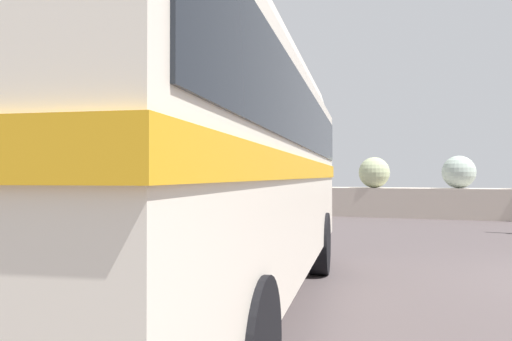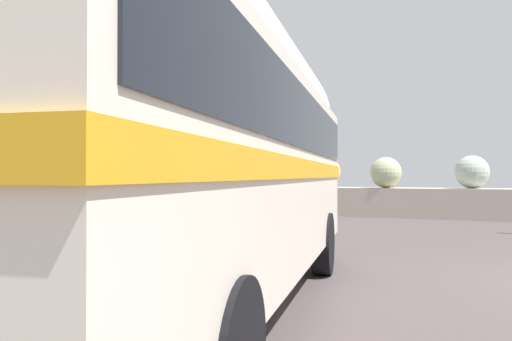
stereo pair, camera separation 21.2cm
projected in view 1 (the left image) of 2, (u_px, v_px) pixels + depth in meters
vintage_coach at (201, 131)px, 5.77m from camera, size 3.86×8.87×3.70m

